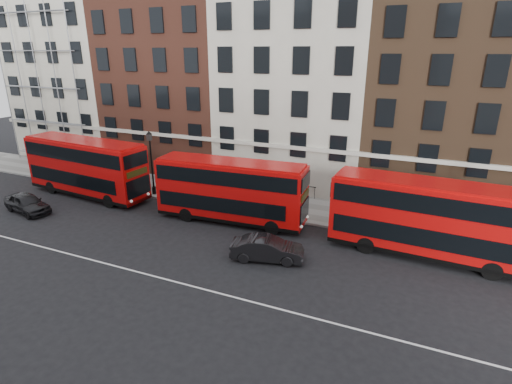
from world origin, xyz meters
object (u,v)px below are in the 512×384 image
at_px(bus_b, 230,190).
at_px(car_front, 267,249).
at_px(bus_a, 86,166).
at_px(car_rear, 27,203).
at_px(bus_c, 427,217).

relative_size(bus_b, car_front, 2.53).
distance_m(bus_a, car_front, 18.44).
relative_size(bus_a, car_rear, 2.71).
height_order(bus_a, car_front, bus_a).
distance_m(bus_b, car_front, 6.35).
bearing_deg(car_front, car_rear, 76.92).
distance_m(bus_b, car_rear, 15.62).
distance_m(bus_a, bus_b, 13.37).
height_order(bus_a, car_rear, bus_a).
relative_size(bus_b, car_rear, 2.52).
height_order(bus_b, car_rear, bus_b).
bearing_deg(car_rear, bus_b, -62.12).
bearing_deg(bus_b, bus_c, -3.79).
height_order(bus_c, car_rear, bus_c).
distance_m(bus_a, car_rear, 5.22).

